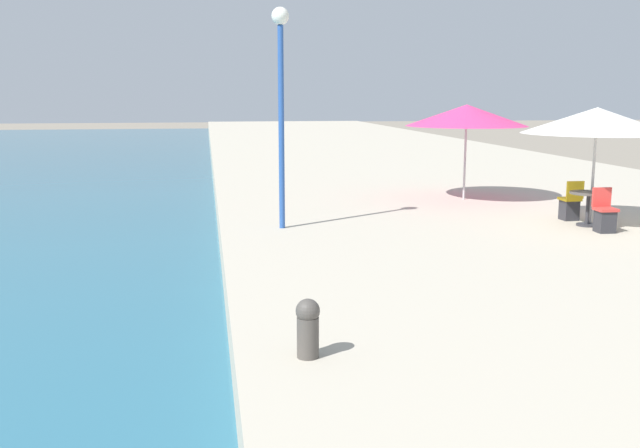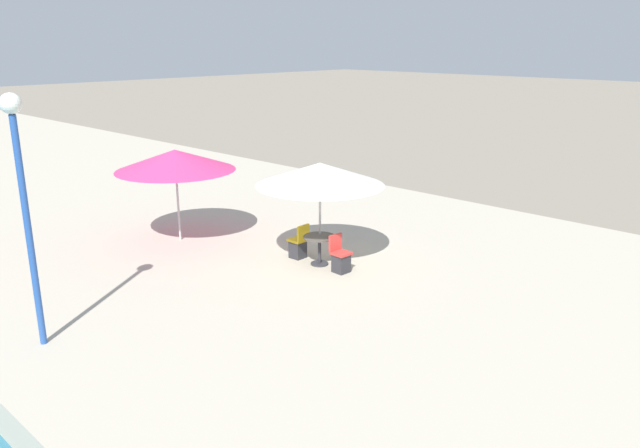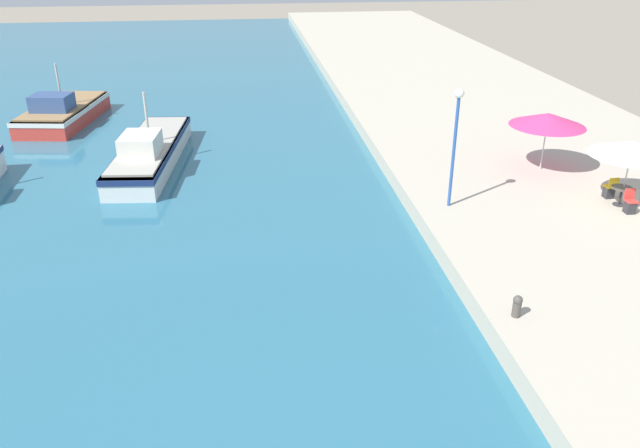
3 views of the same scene
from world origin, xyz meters
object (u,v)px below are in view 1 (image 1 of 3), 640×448
object	(u,v)px
cafe_chair_right	(570,206)
cafe_chair_left	(605,217)
mooring_bollard	(308,326)
cafe_umbrella_pink	(597,120)
cafe_umbrella_white	(467,115)
lamppost	(281,81)
cafe_table	(588,202)

from	to	relation	value
cafe_chair_right	cafe_chair_left	bearing A→B (deg)	-91.99
mooring_bollard	cafe_chair_right	bearing A→B (deg)	46.94
cafe_umbrella_pink	mooring_bollard	world-z (taller)	cafe_umbrella_pink
cafe_umbrella_white	cafe_chair_right	size ratio (longest dim) A/B	3.57
cafe_umbrella_pink	lamppost	xyz separation A→B (m)	(-6.70, 0.68, 0.83)
cafe_chair_right	lamppost	distance (m)	7.10
cafe_umbrella_pink	cafe_chair_right	size ratio (longest dim) A/B	3.48
cafe_table	cafe_chair_left	size ratio (longest dim) A/B	0.88
cafe_table	lamppost	bearing A→B (deg)	173.15
cafe_umbrella_pink	cafe_chair_left	xyz separation A→B (m)	(-0.16, -0.83, -1.94)
cafe_table	cafe_chair_left	world-z (taller)	cafe_chair_left
cafe_umbrella_white	cafe_chair_right	xyz separation A→B (m)	(1.23, -3.48, -1.94)
cafe_chair_left	lamppost	size ratio (longest dim) A/B	0.20
lamppost	cafe_umbrella_pink	bearing A→B (deg)	-5.77
cafe_chair_left	cafe_umbrella_pink	bearing A→B (deg)	-98.93
cafe_umbrella_white	lamppost	world-z (taller)	lamppost
cafe_umbrella_white	cafe_table	bearing A→B (deg)	-73.44
mooring_bollard	cafe_umbrella_pink	bearing A→B (deg)	43.89
cafe_umbrella_white	cafe_chair_left	bearing A→B (deg)	-76.07
lamppost	cafe_table	bearing A→B (deg)	-6.85
cafe_chair_right	lamppost	world-z (taller)	lamppost
cafe_chair_right	mooring_bollard	world-z (taller)	cafe_chair_right
cafe_chair_left	mooring_bollard	bearing A→B (deg)	43.13
cafe_umbrella_white	mooring_bollard	distance (m)	12.64
cafe_table	lamppost	size ratio (longest dim) A/B	0.18
cafe_chair_right	lamppost	xyz separation A→B (m)	(-6.54, 0.07, 2.77)
cafe_table	mooring_bollard	size ratio (longest dim) A/B	1.22
mooring_bollard	lamppost	bearing A→B (deg)	86.05
mooring_bollard	lamppost	distance (m)	8.13
cafe_umbrella_white	cafe_chair_left	xyz separation A→B (m)	(1.22, -4.92, -1.94)
cafe_chair_left	cafe_chair_right	bearing A→B (deg)	-88.01
cafe_umbrella_white	lamppost	xyz separation A→B (m)	(-5.32, -3.41, 0.83)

